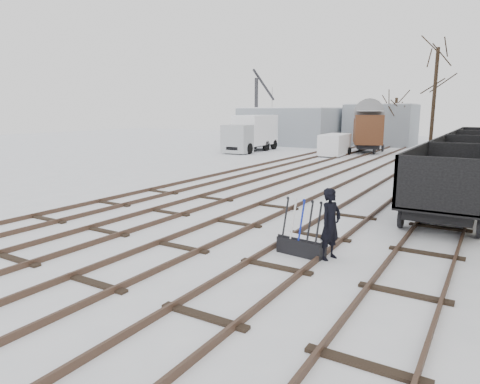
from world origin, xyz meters
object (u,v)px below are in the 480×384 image
at_px(freight_wagon_a, 447,193).
at_px(lorry, 251,133).
at_px(box_van_wagon, 368,128).
at_px(ground_frame, 301,245).
at_px(panel_van, 335,144).
at_px(crane, 257,124).
at_px(worker, 330,224).

distance_m(freight_wagon_a, lorry, 26.28).
bearing_deg(freight_wagon_a, box_van_wagon, 111.15).
height_order(ground_frame, panel_van, panel_van).
bearing_deg(box_van_wagon, lorry, -173.06).
xyz_separation_m(panel_van, crane, (-12.45, 8.84, 1.26)).
xyz_separation_m(worker, box_van_wagon, (-6.84, 29.17, 1.26)).
height_order(panel_van, crane, crane).
height_order(ground_frame, crane, crane).
distance_m(ground_frame, freight_wagon_a, 6.80).
bearing_deg(worker, box_van_wagon, 31.74).
distance_m(lorry, crane, 10.21).
bearing_deg(panel_van, worker, -74.44).
height_order(box_van_wagon, lorry, box_van_wagon).
xyz_separation_m(box_van_wagon, crane, (-14.05, 4.63, 0.02)).
xyz_separation_m(worker, crane, (-20.89, 33.80, 1.27)).
distance_m(worker, crane, 39.75).
distance_m(worker, lorry, 29.62).
distance_m(box_van_wagon, panel_van, 4.67).
height_order(lorry, panel_van, lorry).
relative_size(freight_wagon_a, crane, 0.73).
distance_m(lorry, panel_van, 8.03).
distance_m(worker, panel_van, 26.35).
height_order(freight_wagon_a, crane, crane).
xyz_separation_m(ground_frame, box_van_wagon, (-6.09, 29.27, 1.91)).
relative_size(worker, panel_van, 0.44).
bearing_deg(worker, panel_van, 37.22).
bearing_deg(worker, lorry, 52.24).
bearing_deg(crane, panel_van, -32.18).
distance_m(box_van_wagon, crane, 14.79).
height_order(ground_frame, freight_wagon_a, freight_wagon_a).
height_order(box_van_wagon, crane, crane).
bearing_deg(lorry, crane, 113.78).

